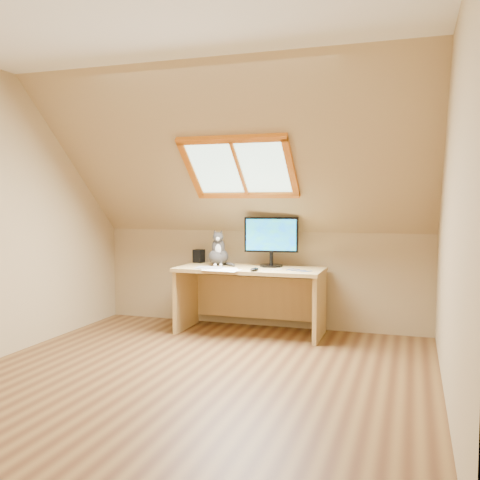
% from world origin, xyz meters
% --- Properties ---
extents(ground, '(3.50, 3.50, 0.00)m').
position_xyz_m(ground, '(0.00, 0.00, 0.00)').
color(ground, brown).
rests_on(ground, ground).
extents(room_shell, '(3.52, 3.52, 2.41)m').
position_xyz_m(room_shell, '(0.00, -0.09, 1.43)').
color(room_shell, tan).
rests_on(room_shell, ground).
extents(desk, '(1.44, 0.63, 0.66)m').
position_xyz_m(desk, '(-0.00, 1.44, 0.45)').
color(desk, tan).
rests_on(desk, ground).
extents(monitor, '(0.54, 0.23, 0.50)m').
position_xyz_m(monitor, '(0.18, 1.52, 0.95)').
color(monitor, black).
rests_on(monitor, desk).
extents(cat, '(0.27, 0.29, 0.37)m').
position_xyz_m(cat, '(-0.37, 1.46, 0.79)').
color(cat, '#393532').
rests_on(cat, desk).
extents(desk_speaker, '(0.12, 0.12, 0.14)m').
position_xyz_m(desk_speaker, '(-0.65, 1.63, 0.73)').
color(desk_speaker, black).
rests_on(desk_speaker, desk).
extents(graphics_tablet, '(0.28, 0.21, 0.01)m').
position_xyz_m(graphics_tablet, '(-0.36, 1.19, 0.66)').
color(graphics_tablet, '#B2B2B7').
rests_on(graphics_tablet, desk).
extents(mouse, '(0.10, 0.12, 0.03)m').
position_xyz_m(mouse, '(0.12, 1.12, 0.68)').
color(mouse, black).
rests_on(mouse, desk).
extents(papers, '(0.35, 0.30, 0.01)m').
position_xyz_m(papers, '(-0.17, 1.12, 0.66)').
color(papers, white).
rests_on(papers, desk).
extents(cables, '(0.51, 0.26, 0.01)m').
position_xyz_m(cables, '(0.41, 1.26, 0.66)').
color(cables, silver).
rests_on(cables, desk).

